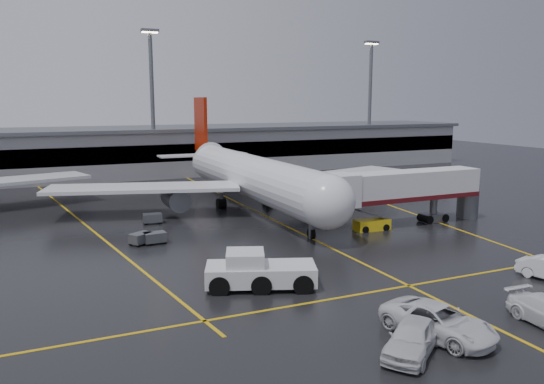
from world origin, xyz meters
name	(u,v)px	position (x,y,z in m)	size (l,w,h in m)	color
ground	(281,224)	(0.00, 0.00, 0.00)	(220.00, 220.00, 0.00)	black
apron_line_centre	(281,224)	(0.00, 0.00, 0.01)	(0.25, 90.00, 0.02)	gold
apron_line_stop	(409,286)	(0.00, -22.00, 0.01)	(60.00, 0.25, 0.02)	gold
apron_line_left	(82,222)	(-20.00, 10.00, 0.01)	(0.25, 70.00, 0.02)	gold
apron_line_right	(367,197)	(18.00, 10.00, 0.01)	(0.25, 70.00, 0.02)	gold
terminal	(174,149)	(0.00, 47.93, 4.32)	(122.00, 19.00, 8.60)	gray
light_mast_mid	(152,95)	(-5.00, 42.00, 14.47)	(3.00, 1.20, 25.45)	#595B60
light_mast_right	(370,96)	(40.00, 42.00, 14.47)	(3.00, 1.20, 25.45)	#595B60
main_airliner	(248,175)	(0.00, 9.70, 4.21)	(48.80, 45.60, 14.10)	silver
jet_bridge	(404,189)	(11.87, -6.00, 3.93)	(19.90, 3.40, 6.05)	silver
pushback_tractor	(258,272)	(-10.20, -17.74, 1.12)	(8.49, 5.79, 2.81)	silver
belt_loader	(372,225)	(7.45, -6.52, 0.59)	(3.81, 1.90, 2.38)	yellow
service_van_a	(438,321)	(-3.95, -29.56, 0.93)	(3.09, 6.70, 1.86)	silver
service_van_d	(412,337)	(-6.66, -30.63, 0.93)	(2.19, 5.43, 1.85)	silver
baggage_cart_a	(155,237)	(-14.47, -2.70, 0.63)	(2.08, 1.43, 1.12)	#595B60
baggage_cart_b	(141,238)	(-15.73, -2.41, 0.63)	(2.38, 2.16, 1.12)	#595B60
baggage_cart_c	(152,218)	(-12.91, 5.90, 0.63)	(2.12, 1.49, 1.12)	#595B60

